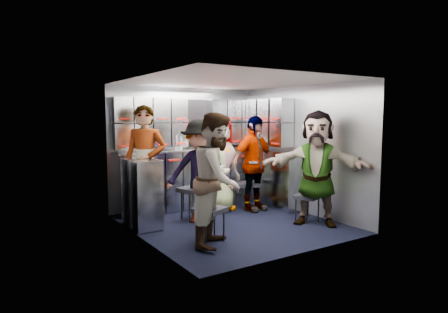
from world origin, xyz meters
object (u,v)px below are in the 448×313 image
jump_seat_near_right (307,198)px  attendant_arc_b (200,171)px  jump_seat_near_left (210,211)px  attendant_arc_e (317,168)px  attendant_standing (145,164)px  jump_seat_center (214,185)px  jump_seat_mid_left (194,191)px  jump_seat_mid_right (247,185)px  attendant_arc_c (220,164)px  attendant_arc_a (217,179)px  attendant_arc_d (254,164)px

jump_seat_near_right → attendant_arc_b: attendant_arc_b is taller
jump_seat_near_left → attendant_arc_e: bearing=-5.8°
jump_seat_near_left → jump_seat_near_right: 1.72m
attendant_arc_e → attendant_standing: bearing=-163.3°
jump_seat_center → jump_seat_mid_left: bearing=-144.0°
jump_seat_mid_right → attendant_arc_c: attendant_arc_c is taller
attendant_arc_a → attendant_arc_e: attendant_arc_e is taller
jump_seat_center → attendant_arc_d: (0.47, -0.50, 0.39)m
jump_seat_mid_right → attendant_arc_d: (-0.00, -0.18, 0.40)m
attendant_standing → attendant_arc_d: bearing=32.8°
jump_seat_near_left → attendant_arc_a: 0.48m
jump_seat_mid_left → attendant_standing: attendant_standing is taller
jump_seat_center → attendant_arc_e: attendant_arc_e is taller
jump_seat_center → attendant_arc_a: size_ratio=0.31×
attendant_standing → attendant_arc_a: bearing=-35.3°
jump_seat_mid_left → attendant_standing: bearing=162.4°
jump_seat_mid_left → jump_seat_mid_right: bearing=7.9°
jump_seat_mid_left → attendant_arc_d: size_ratio=0.32×
attendant_arc_d → attendant_arc_b: bearing=179.0°
attendant_arc_c → attendant_arc_e: (0.73, -1.52, 0.05)m
jump_seat_near_left → attendant_standing: attendant_standing is taller
jump_seat_near_left → attendant_arc_c: attendant_arc_c is taller
jump_seat_mid_right → attendant_arc_a: size_ratio=0.31×
attendant_arc_c → attendant_standing: bearing=169.2°
jump_seat_near_left → attendant_arc_c: (0.99, 1.34, 0.41)m
jump_seat_mid_left → attendant_arc_e: attendant_arc_e is taller
attendant_arc_b → attendant_arc_c: 0.80m
jump_seat_near_left → jump_seat_center: (0.99, 1.52, 0.03)m
attendant_arc_c → attendant_arc_d: (0.47, -0.32, 0.01)m
jump_seat_mid_left → attendant_arc_b: bearing=-90.0°
jump_seat_near_left → jump_seat_near_right: size_ratio=1.05×
jump_seat_near_left → jump_seat_mid_left: bearing=71.9°
jump_seat_center → jump_seat_mid_right: 0.57m
jump_seat_mid_right → jump_seat_mid_left: bearing=-172.1°
jump_seat_near_left → attendant_arc_e: attendant_arc_e is taller
jump_seat_near_right → jump_seat_near_left: bearing=-179.9°
attendant_arc_c → jump_seat_center: bearing=76.4°
attendant_arc_d → attendant_arc_e: (0.26, -1.20, 0.04)m
jump_seat_mid_left → attendant_standing: (-0.71, 0.22, 0.44)m
jump_seat_center → attendant_standing: (-1.36, -0.25, 0.47)m
jump_seat_mid_right → attendant_arc_b: attendant_arc_b is taller
jump_seat_center → jump_seat_near_right: jump_seat_center is taller
jump_seat_near_left → attendant_arc_a: (0.00, -0.18, 0.44)m
attendant_arc_a → jump_seat_near_left: bearing=47.7°
jump_seat_mid_left → attendant_standing: 0.87m
jump_seat_mid_right → jump_seat_center: bearing=146.3°
attendant_standing → jump_seat_mid_right: bearing=38.4°
jump_seat_mid_left → attendant_arc_e: size_ratio=0.30×
jump_seat_near_right → attendant_standing: size_ratio=0.25×
jump_seat_mid_right → attendant_arc_b: (-1.12, -0.34, 0.37)m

